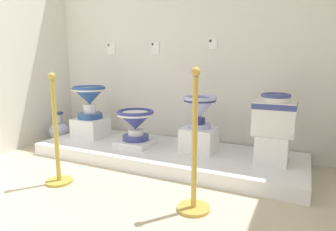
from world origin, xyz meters
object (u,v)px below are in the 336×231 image
object	(u,v)px
plinth_block_slender_white	(91,128)
plinth_block_central_ornate	(199,139)
plinth_block_pale_glazed	(272,148)
stanchion_post_near_right	(194,167)
info_placard_second	(155,48)
stanchion_post_near_left	(57,149)
plinth_block_broad_patterned	(136,142)
antique_toilet_slender_white	(89,97)
antique_toilet_central_ornate	(200,107)
decorative_vase_spare	(59,130)
antique_toilet_pale_glazed	(275,114)
info_placard_third	(213,44)
info_placard_first	(111,48)
antique_toilet_broad_patterned	(135,121)

from	to	relation	value
plinth_block_slender_white	plinth_block_central_ornate	xyz separation A→B (m)	(1.43, 0.03, 0.01)
plinth_block_pale_glazed	stanchion_post_near_right	xyz separation A→B (m)	(-0.43, -0.94, 0.06)
info_placard_second	stanchion_post_near_left	bearing A→B (deg)	-97.69
plinth_block_broad_patterned	stanchion_post_near_left	size ratio (longest dim) A/B	0.40
antique_toilet_slender_white	stanchion_post_near_right	size ratio (longest dim) A/B	0.39
antique_toilet_central_ornate	plinth_block_pale_glazed	bearing A→B (deg)	-2.50
info_placard_second	decorative_vase_spare	bearing A→B (deg)	-159.89
antique_toilet_pale_glazed	info_placard_third	distance (m)	1.10
info_placard_second	stanchion_post_near_right	size ratio (longest dim) A/B	0.15
info_placard_second	plinth_block_pale_glazed	bearing A→B (deg)	-17.30
plinth_block_pale_glazed	info_placard_second	size ratio (longest dim) A/B	2.13
antique_toilet_slender_white	antique_toilet_pale_glazed	distance (m)	2.16
info_placard_first	info_placard_third	distance (m)	1.40
plinth_block_pale_glazed	info_placard_first	distance (m)	2.40
info_placard_third	decorative_vase_spare	bearing A→B (deg)	-167.09
antique_toilet_central_ornate	info_placard_third	xyz separation A→B (m)	(-0.01, 0.43, 0.66)
plinth_block_central_ornate	plinth_block_pale_glazed	size ratio (longest dim) A/B	1.06
antique_toilet_pale_glazed	stanchion_post_near_left	distance (m)	1.98
plinth_block_broad_patterned	info_placard_second	size ratio (longest dim) A/B	2.59
plinth_block_slender_white	plinth_block_pale_glazed	xyz separation A→B (m)	(2.16, -0.00, 0.01)
plinth_block_central_ornate	antique_toilet_pale_glazed	size ratio (longest dim) A/B	0.89
plinth_block_broad_patterned	decorative_vase_spare	world-z (taller)	decorative_vase_spare
plinth_block_broad_patterned	antique_toilet_central_ornate	bearing A→B (deg)	8.95
antique_toilet_slender_white	plinth_block_central_ornate	bearing A→B (deg)	1.25
info_placard_first	plinth_block_central_ornate	bearing A→B (deg)	-16.93
antique_toilet_broad_patterned	antique_toilet_central_ornate	xyz separation A→B (m)	(0.72, 0.11, 0.19)
antique_toilet_broad_patterned	info_placard_second	world-z (taller)	info_placard_second
antique_toilet_central_ornate	stanchion_post_near_right	size ratio (longest dim) A/B	0.34
stanchion_post_near_left	antique_toilet_central_ornate	bearing A→B (deg)	47.60
info_placard_third	stanchion_post_near_right	distance (m)	1.72
info_placard_second	decorative_vase_spare	world-z (taller)	info_placard_second
plinth_block_central_ornate	antique_toilet_central_ornate	xyz separation A→B (m)	(0.00, -0.00, 0.34)
plinth_block_slender_white	info_placard_third	bearing A→B (deg)	18.05
antique_toilet_broad_patterned	info_placard_second	size ratio (longest dim) A/B	2.75
plinth_block_slender_white	antique_toilet_pale_glazed	distance (m)	2.19
plinth_block_broad_patterned	plinth_block_slender_white	bearing A→B (deg)	173.48
plinth_block_slender_white	stanchion_post_near_left	size ratio (longest dim) A/B	0.38
plinth_block_slender_white	plinth_block_broad_patterned	world-z (taller)	plinth_block_slender_white
info_placard_third	stanchion_post_near_right	bearing A→B (deg)	-77.21
plinth_block_slender_white	antique_toilet_slender_white	xyz separation A→B (m)	(0.00, 0.00, 0.38)
plinth_block_slender_white	decorative_vase_spare	distance (m)	0.56
info_placard_second	stanchion_post_near_right	distance (m)	1.98
stanchion_post_near_left	antique_toilet_broad_patterned	bearing A→B (deg)	75.96
antique_toilet_pale_glazed	info_placard_first	distance (m)	2.29
plinth_block_central_ornate	info_placard_second	world-z (taller)	info_placard_second
stanchion_post_near_right	antique_toilet_broad_patterned	bearing A→B (deg)	139.90
info_placard_second	antique_toilet_slender_white	bearing A→B (deg)	-145.80
info_placard_second	info_placard_third	distance (m)	0.74
info_placard_first	antique_toilet_slender_white	bearing A→B (deg)	-91.77
antique_toilet_pale_glazed	info_placard_second	world-z (taller)	info_placard_second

